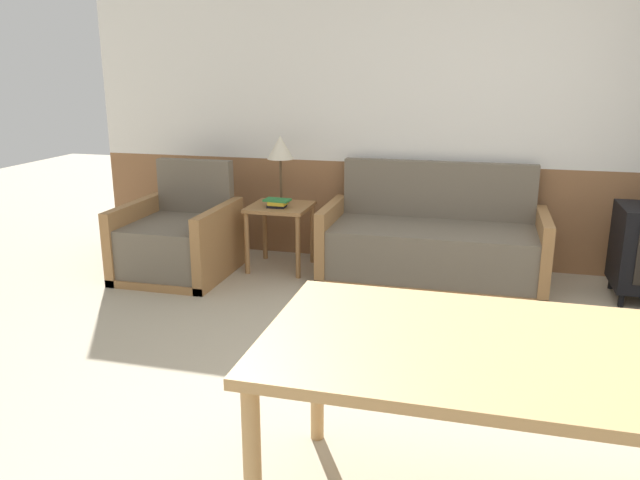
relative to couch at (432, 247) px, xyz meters
name	(u,v)px	position (x,y,z in m)	size (l,w,h in m)	color
ground_plane	(495,436)	(0.48, -2.15, -0.28)	(16.00, 16.00, 0.00)	#B2A58C
wall_back	(505,106)	(0.48, 0.48, 1.07)	(7.20, 0.06, 2.70)	#8E603D
couch	(432,247)	(0.00, 0.00, 0.00)	(1.72, 0.79, 0.91)	#9E7042
armchair	(179,242)	(-2.02, -0.38, -0.01)	(0.82, 0.87, 0.90)	#9E7042
side_table	(280,217)	(-1.26, -0.01, 0.17)	(0.50, 0.50, 0.54)	#9E7042
table_lamp	(280,150)	(-1.28, 0.08, 0.72)	(0.22, 0.22, 0.57)	#4C3823
book_stack	(277,203)	(-1.26, -0.09, 0.31)	(0.22, 0.14, 0.07)	black
dining_table	(585,370)	(0.72, -2.78, 0.40)	(2.18, 0.93, 0.74)	tan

